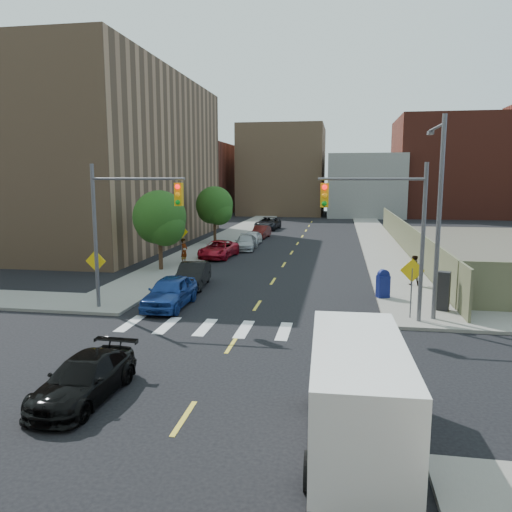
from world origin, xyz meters
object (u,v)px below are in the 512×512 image
(pedestrian_east, at_px, (414,270))
(parked_car_black, at_px, (193,275))
(payphone, at_px, (443,291))
(mailbox, at_px, (383,284))
(parked_car_white, at_px, (252,238))
(parked_car_silver, at_px, (246,243))
(pedestrian_west, at_px, (184,251))
(black_sedan, at_px, (84,379))
(parked_car_blue, at_px, (170,292))
(parked_car_red, at_px, (219,249))
(parked_car_maroon, at_px, (261,232))
(parked_car_grey, at_px, (268,223))
(cargo_van, at_px, (357,389))

(pedestrian_east, bearing_deg, parked_car_black, 20.16)
(payphone, bearing_deg, mailbox, 159.82)
(parked_car_white, distance_m, mailbox, 22.58)
(parked_car_silver, xyz_separation_m, pedestrian_west, (-2.92, -8.63, 0.42))
(black_sedan, bearing_deg, parked_car_blue, 97.93)
(parked_car_blue, height_order, parked_car_red, parked_car_blue)
(parked_car_black, height_order, mailbox, mailbox)
(parked_car_maroon, relative_size, pedestrian_west, 2.17)
(parked_car_grey, height_order, payphone, payphone)
(parked_car_blue, xyz_separation_m, parked_car_grey, (-0.52, 37.47, -0.01))
(parked_car_blue, height_order, parked_car_maroon, parked_car_blue)
(parked_car_white, height_order, cargo_van, cargo_van)
(black_sedan, bearing_deg, cargo_van, -5.87)
(parked_car_black, distance_m, parked_car_grey, 32.87)
(parked_car_red, relative_size, pedestrian_east, 2.81)
(parked_car_blue, distance_m, parked_car_grey, 37.47)
(pedestrian_east, bearing_deg, parked_car_blue, 39.03)
(pedestrian_east, bearing_deg, parked_car_white, -41.92)
(parked_car_red, bearing_deg, parked_car_white, 85.13)
(cargo_van, bearing_deg, parked_car_silver, 103.76)
(parked_car_blue, distance_m, parked_car_red, 15.37)
(parked_car_black, bearing_deg, parked_car_white, 83.76)
(parked_car_silver, relative_size, payphone, 2.39)
(parked_car_silver, distance_m, payphone, 23.09)
(parked_car_black, height_order, parked_car_red, parked_car_black)
(mailbox, distance_m, payphone, 3.36)
(parked_car_grey, height_order, pedestrian_east, pedestrian_east)
(pedestrian_west, bearing_deg, parked_car_maroon, 1.42)
(parked_car_white, distance_m, pedestrian_east, 20.75)
(parked_car_red, height_order, pedestrian_east, pedestrian_east)
(parked_car_blue, distance_m, payphone, 13.14)
(parked_car_red, height_order, black_sedan, parked_car_red)
(mailbox, bearing_deg, parked_car_maroon, 91.87)
(parked_car_red, relative_size, pedestrian_west, 2.68)
(parked_car_white, distance_m, payphone, 25.71)
(parked_car_red, distance_m, parked_car_white, 7.99)
(mailbox, xyz_separation_m, pedestrian_east, (1.99, 3.43, 0.15))
(parked_car_maroon, distance_m, mailbox, 27.64)
(parked_car_maroon, distance_m, payphone, 30.65)
(parked_car_blue, xyz_separation_m, parked_car_maroon, (0.00, 28.78, -0.11))
(mailbox, bearing_deg, parked_car_grey, 87.38)
(black_sedan, relative_size, cargo_van, 0.75)
(parked_car_white, distance_m, parked_car_grey, 14.28)
(parked_car_grey, height_order, mailbox, mailbox)
(parked_car_blue, relative_size, pedestrian_west, 2.46)
(parked_car_red, distance_m, pedestrian_west, 4.20)
(cargo_van, xyz_separation_m, mailbox, (1.80, 14.66, -0.48))
(parked_car_silver, bearing_deg, pedestrian_west, -111.45)
(parked_car_grey, xyz_separation_m, payphone, (13.61, -36.39, 0.31))
(parked_car_silver, bearing_deg, black_sedan, -90.91)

